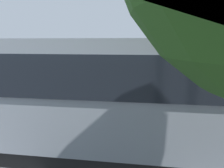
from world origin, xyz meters
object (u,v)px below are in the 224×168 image
spectator_centre (141,98)px  spectator_far_left (204,97)px  spectator_right (105,96)px  stunt_motorcycle (74,76)px  spectator_left (169,99)px  spectator_far_right (78,93)px  traffic_cone (106,86)px  tour_bus (129,99)px

spectator_centre → spectator_far_left: bearing=-172.4°
spectator_far_left → spectator_centre: spectator_far_left is taller
spectator_right → stunt_motorcycle: (3.01, -5.04, -0.01)m
spectator_left → spectator_far_right: 3.69m
spectator_far_left → spectator_right: bearing=5.1°
spectator_right → spectator_far_right: spectator_far_right is taller
spectator_centre → traffic_cone: 6.03m
tour_bus → spectator_right: bearing=-65.6°
tour_bus → stunt_motorcycle: tour_bus is taller
spectator_far_left → traffic_cone: size_ratio=2.84×
tour_bus → spectator_far_right: size_ratio=5.88×
spectator_right → traffic_cone: bearing=-79.4°
tour_bus → traffic_cone: 8.48m
spectator_far_left → tour_bus: bearing=47.9°
spectator_far_right → spectator_far_left: bearing=-177.6°
spectator_far_right → stunt_motorcycle: (1.84, -4.91, -0.06)m
spectator_far_left → spectator_left: spectator_far_left is taller
spectator_centre → spectator_right: bearing=1.1°
spectator_right → spectator_far_right: 1.18m
spectator_far_left → spectator_left: bearing=11.7°
spectator_left → stunt_motorcycle: stunt_motorcycle is taller
spectator_left → spectator_centre: (1.05, 0.04, 0.02)m
spectator_centre → spectator_far_right: bearing=-2.3°
tour_bus → spectator_far_right: 3.66m
spectator_far_left → stunt_motorcycle: 8.32m
stunt_motorcycle → traffic_cone: stunt_motorcycle is taller
tour_bus → spectator_right: tour_bus is taller
spectator_far_left → spectator_far_right: size_ratio=0.98×
spectator_right → spectator_far_right: (1.17, -0.13, 0.04)m
spectator_far_left → spectator_centre: bearing=7.6°
tour_bus → stunt_motorcycle: 8.75m
tour_bus → stunt_motorcycle: size_ratio=5.57×
tour_bus → spectator_far_left: 4.03m
tour_bus → traffic_cone: bearing=-74.7°
spectator_far_left → spectator_centre: (2.40, 0.32, -0.06)m
spectator_far_left → spectator_left: 1.37m
spectator_left → tour_bus: bearing=63.6°
tour_bus → traffic_cone: size_ratio=17.02×
tour_bus → spectator_far_right: bearing=-49.4°
tour_bus → spectator_left: size_ratio=6.37×
spectator_far_right → spectator_centre: bearing=177.7°
spectator_far_left → traffic_cone: spectator_far_left is taller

